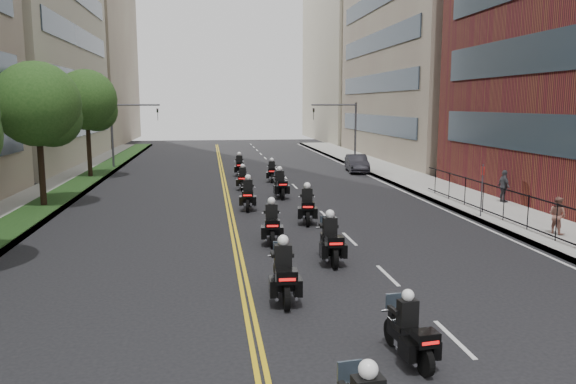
% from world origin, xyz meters
% --- Properties ---
extents(sidewalk_right, '(4.00, 90.00, 0.15)m').
position_xyz_m(sidewalk_right, '(12.00, 25.00, 0.07)').
color(sidewalk_right, gray).
rests_on(sidewalk_right, ground).
extents(sidewalk_left, '(4.00, 90.00, 0.15)m').
position_xyz_m(sidewalk_left, '(-12.00, 25.00, 0.07)').
color(sidewalk_left, gray).
rests_on(sidewalk_left, ground).
extents(grass_strip, '(2.00, 90.00, 0.04)m').
position_xyz_m(grass_strip, '(-11.20, 25.00, 0.17)').
color(grass_strip, '#193814').
rests_on(grass_strip, sidewalk_left).
extents(building_right_tan, '(15.11, 28.00, 30.00)m').
position_xyz_m(building_right_tan, '(21.48, 48.00, 15.00)').
color(building_right_tan, gray).
rests_on(building_right_tan, ground).
extents(building_right_far, '(15.00, 28.00, 26.00)m').
position_xyz_m(building_right_far, '(21.50, 78.00, 13.00)').
color(building_right_far, '#AEA68C').
rests_on(building_right_far, ground).
extents(building_left_far, '(16.00, 28.00, 26.00)m').
position_xyz_m(building_left_far, '(-22.00, 78.00, 13.00)').
color(building_left_far, gray).
rests_on(building_left_far, ground).
extents(iron_fence, '(0.05, 28.00, 1.50)m').
position_xyz_m(iron_fence, '(11.00, 12.00, 0.90)').
color(iron_fence, black).
rests_on(iron_fence, sidewalk_right).
extents(street_trees, '(4.40, 38.40, 7.98)m').
position_xyz_m(street_trees, '(-11.05, 18.61, 5.13)').
color(street_trees, black).
rests_on(street_trees, ground).
extents(traffic_signal_right, '(4.09, 0.20, 5.60)m').
position_xyz_m(traffic_signal_right, '(9.54, 42.00, 3.70)').
color(traffic_signal_right, '#3F3F44').
rests_on(traffic_signal_right, ground).
extents(traffic_signal_left, '(4.09, 0.20, 5.60)m').
position_xyz_m(traffic_signal_left, '(-9.54, 42.00, 3.70)').
color(traffic_signal_left, '#3F3F44').
rests_on(traffic_signal_left, ground).
extents(motorcycle_1, '(0.64, 2.13, 1.57)m').
position_xyz_m(motorcycle_1, '(1.74, 4.04, 0.62)').
color(motorcycle_1, black).
rests_on(motorcycle_1, ground).
extents(motorcycle_2, '(0.59, 2.51, 1.85)m').
position_xyz_m(motorcycle_2, '(-0.43, 8.20, 0.73)').
color(motorcycle_2, black).
rests_on(motorcycle_2, ground).
extents(motorcycle_3, '(0.59, 2.51, 1.85)m').
position_xyz_m(motorcycle_3, '(1.69, 11.76, 0.73)').
color(motorcycle_3, black).
rests_on(motorcycle_3, ground).
extents(motorcycle_4, '(0.65, 2.47, 1.83)m').
position_xyz_m(motorcycle_4, '(-0.03, 14.81, 0.72)').
color(motorcycle_4, black).
rests_on(motorcycle_4, ground).
extents(motorcycle_5, '(0.78, 2.55, 1.89)m').
position_xyz_m(motorcycle_5, '(2.02, 18.38, 0.75)').
color(motorcycle_5, black).
rests_on(motorcycle_5, ground).
extents(motorcycle_6, '(0.68, 2.49, 1.84)m').
position_xyz_m(motorcycle_6, '(-0.47, 22.09, 0.73)').
color(motorcycle_6, black).
rests_on(motorcycle_6, ground).
extents(motorcycle_7, '(0.59, 2.53, 1.86)m').
position_xyz_m(motorcycle_7, '(1.65, 25.54, 0.74)').
color(motorcycle_7, black).
rests_on(motorcycle_7, ground).
extents(motorcycle_8, '(0.64, 2.24, 1.65)m').
position_xyz_m(motorcycle_8, '(-0.33, 29.18, 0.65)').
color(motorcycle_8, black).
rests_on(motorcycle_8, ground).
extents(motorcycle_9, '(0.64, 2.30, 1.70)m').
position_xyz_m(motorcycle_9, '(1.94, 32.58, 0.67)').
color(motorcycle_9, black).
rests_on(motorcycle_9, ground).
extents(motorcycle_10, '(0.57, 2.48, 1.83)m').
position_xyz_m(motorcycle_10, '(-0.16, 36.21, 0.72)').
color(motorcycle_10, black).
rests_on(motorcycle_10, ground).
extents(parked_sedan, '(1.98, 4.45, 1.42)m').
position_xyz_m(parked_sedan, '(9.40, 37.20, 0.71)').
color(parked_sedan, black).
rests_on(parked_sedan, ground).
extents(pedestrian_b, '(0.81, 0.91, 1.56)m').
position_xyz_m(pedestrian_b, '(11.78, 14.13, 0.93)').
color(pedestrian_b, '#8F5B4E').
rests_on(pedestrian_b, sidewalk_right).
extents(pedestrian_c, '(0.43, 1.04, 1.77)m').
position_xyz_m(pedestrian_c, '(13.50, 21.55, 1.04)').
color(pedestrian_c, '#404248').
rests_on(pedestrian_c, sidewalk_right).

